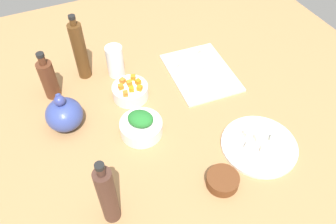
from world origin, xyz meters
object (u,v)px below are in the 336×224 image
(bowl_greens, at_px, (141,128))
(bowl_carrots, at_px, (130,91))
(plate_tofu, at_px, (259,146))
(bottle_0, at_px, (107,195))
(drinking_glass_0, at_px, (115,61))
(teapot, at_px, (64,114))
(bottle_2, at_px, (80,51))
(bottle_1, at_px, (48,79))
(bowl_small_side, at_px, (223,180))
(cutting_board, at_px, (201,73))

(bowl_greens, bearing_deg, bowl_carrots, -8.21)
(plate_tofu, distance_m, bottle_0, 0.53)
(bottle_0, height_order, drinking_glass_0, bottle_0)
(drinking_glass_0, bearing_deg, teapot, 127.34)
(teapot, bearing_deg, bottle_0, -174.01)
(bowl_greens, bearing_deg, bottle_2, 15.03)
(teapot, bearing_deg, bottle_1, 4.68)
(bowl_small_side, distance_m, bottle_1, 0.72)
(bowl_small_side, height_order, bottle_1, bottle_1)
(bottle_1, bearing_deg, drinking_glass_0, -86.14)
(bowl_greens, relative_size, bottle_1, 0.73)
(cutting_board, height_order, bottle_1, bottle_1)
(bottle_1, bearing_deg, plate_tofu, -132.60)
(plate_tofu, bearing_deg, bottle_1, 47.40)
(bottle_1, distance_m, drinking_glass_0, 0.26)
(teapot, relative_size, bottle_1, 0.76)
(plate_tofu, relative_size, bottle_0, 0.97)
(plate_tofu, distance_m, bowl_small_side, 0.20)
(plate_tofu, relative_size, bowl_greens, 1.75)
(bowl_greens, distance_m, drinking_glass_0, 0.33)
(cutting_board, bearing_deg, drinking_glass_0, 65.78)
(plate_tofu, height_order, bottle_2, bottle_2)
(bottle_0, bearing_deg, bowl_greens, -36.71)
(bowl_carrots, relative_size, bottle_2, 0.49)
(plate_tofu, height_order, bowl_carrots, bowl_carrots)
(teapot, xyz_separation_m, bottle_1, (0.17, 0.01, 0.03))
(plate_tofu, relative_size, teapot, 1.68)
(bottle_1, relative_size, bottle_2, 0.72)
(bowl_greens, relative_size, drinking_glass_0, 1.12)
(bottle_0, bearing_deg, plate_tofu, -86.67)
(plate_tofu, xyz_separation_m, bowl_small_side, (-0.07, 0.18, 0.01))
(bowl_carrots, height_order, bottle_1, bottle_1)
(cutting_board, relative_size, bottle_2, 1.16)
(cutting_board, bearing_deg, bottle_2, 66.83)
(teapot, bearing_deg, drinking_glass_0, -52.66)
(teapot, xyz_separation_m, drinking_glass_0, (0.19, -0.24, 0.01))
(cutting_board, xyz_separation_m, plate_tofu, (-0.41, -0.00, 0.00))
(teapot, height_order, drinking_glass_0, teapot)
(bowl_greens, distance_m, bottle_0, 0.32)
(bottle_1, bearing_deg, bowl_small_side, -146.83)
(bowl_greens, height_order, bottle_0, bottle_0)
(bowl_small_side, distance_m, bottle_2, 0.71)
(bottle_2, bearing_deg, bottle_1, 113.67)
(cutting_board, distance_m, drinking_glass_0, 0.35)
(bottle_0, bearing_deg, drinking_glass_0, -19.50)
(bottle_0, xyz_separation_m, bottle_2, (0.62, -0.09, 0.01))
(plate_tofu, distance_m, bowl_greens, 0.40)
(plate_tofu, distance_m, bowl_carrots, 0.50)
(bowl_small_side, height_order, drinking_glass_0, drinking_glass_0)
(cutting_board, distance_m, teapot, 0.56)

